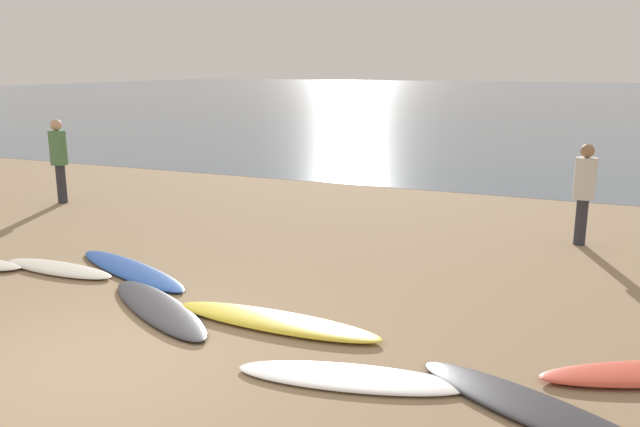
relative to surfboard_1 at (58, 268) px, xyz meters
name	(u,v)px	position (x,y,z in m)	size (l,w,h in m)	color
ground_plane	(393,194)	(2.60, 7.81, -0.14)	(120.00, 120.00, 0.20)	#997C5B
ocean_water	(551,96)	(2.60, 58.02, -0.04)	(140.00, 100.00, 0.01)	slate
surfboard_1	(58,268)	(0.00, 0.00, 0.00)	(1.93, 0.51, 0.08)	silver
surfboard_2	(131,270)	(0.98, 0.37, 0.00)	(2.63, 0.54, 0.07)	#1E479E
surfboard_3	(158,308)	(2.26, -0.70, 0.00)	(2.38, 0.57, 0.08)	#333338
surfboard_4	(275,321)	(3.75, -0.53, 0.01)	(2.57, 0.59, 0.10)	yellow
surfboard_5	(350,377)	(4.99, -1.43, -0.01)	(2.17, 0.56, 0.06)	white
surfboard_6	(538,410)	(6.66, -1.36, 0.00)	(2.38, 0.58, 0.07)	#333338
person_1	(59,154)	(-3.43, 3.60, 1.00)	(0.36, 0.36, 1.77)	#2D2D38
person_2	(584,186)	(6.79, 4.43, 0.93)	(0.33, 0.33, 1.65)	#2D2D38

